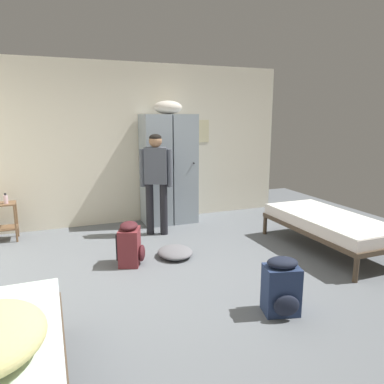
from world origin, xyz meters
The scene contains 10 objects.
ground_plane centered at (0.00, 0.00, 0.00)m, with size 8.15×8.15×0.00m, color slate.
room_backdrop centered at (-1.27, 1.30, 1.35)m, with size 5.17×5.16×2.70m.
locker_bank centered at (0.37, 2.27, 0.97)m, with size 0.90×0.55×2.07m.
shelf_unit centered at (-2.22, 2.22, 0.35)m, with size 0.38×0.30×0.57m.
bed_right centered at (1.97, 0.14, 0.38)m, with size 0.90×1.90×0.49m.
person_traveler centered at (-0.02, 1.68, 0.94)m, with size 0.46×0.32×1.56m.
lotion_bottle centered at (-2.15, 2.18, 0.64)m, with size 0.06×0.06×0.15m.
backpack_maroon centered at (-0.67, 0.65, 0.26)m, with size 0.40×0.39×0.55m.
backpack_navy centered at (0.39, -1.02, 0.26)m, with size 0.37×0.39×0.55m.
clothes_pile_grey centered at (-0.07, 0.68, 0.06)m, with size 0.46×0.51×0.12m.
Camera 1 is at (-1.54, -3.64, 1.82)m, focal length 34.26 mm.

